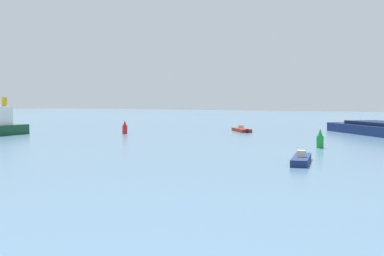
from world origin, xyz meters
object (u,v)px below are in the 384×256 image
object	(u,v)px
channel_buoy_red	(125,128)
channel_buoy_green	(320,140)
fishing_skiff	(242,130)
small_motorboat	(301,159)

from	to	relation	value
channel_buoy_red	channel_buoy_green	bearing A→B (deg)	-11.18
fishing_skiff	channel_buoy_green	bearing A→B (deg)	-46.85
fishing_skiff	channel_buoy_red	world-z (taller)	channel_buoy_red
channel_buoy_green	channel_buoy_red	bearing A→B (deg)	168.82
fishing_skiff	small_motorboat	size ratio (longest dim) A/B	0.96
fishing_skiff	channel_buoy_red	distance (m)	17.86
fishing_skiff	channel_buoy_green	world-z (taller)	channel_buoy_green
channel_buoy_red	fishing_skiff	bearing A→B (deg)	47.10
channel_buoy_green	fishing_skiff	bearing A→B (deg)	133.15
fishing_skiff	channel_buoy_green	xyz separation A→B (m)	(17.81, -19.00, 0.55)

